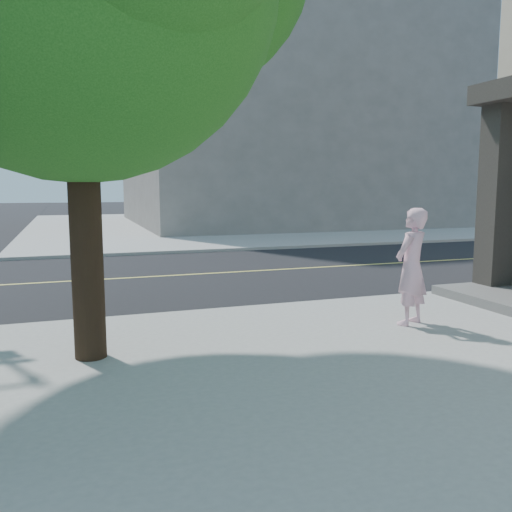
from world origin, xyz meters
name	(u,v)px	position (x,y,z in m)	size (l,w,h in m)	color
road_ew	(18,284)	(0.00, 4.50, 0.01)	(140.00, 9.00, 0.01)	black
sidewalk_ne	(278,223)	(13.50, 21.50, 0.06)	(29.00, 25.00, 0.12)	#9B9B97
filler_ne	(283,108)	(14.00, 22.00, 7.12)	(18.00, 16.00, 14.00)	slate
man_on_phone	(411,267)	(6.47, -2.16, 1.07)	(0.70, 0.46, 1.91)	#E7AEC2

